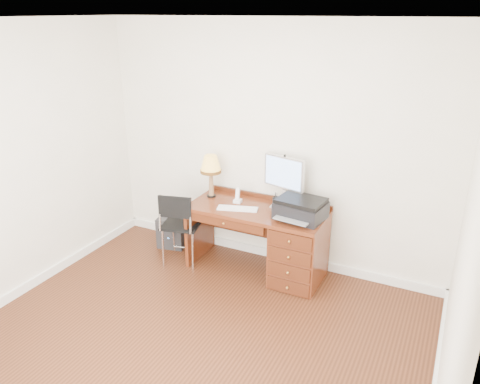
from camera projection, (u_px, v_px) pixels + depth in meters
The scene contains 12 objects.
ground at pixel (192, 342), 4.16m from camera, with size 4.00×4.00×0.00m, color #37190C.
room_shell at pixel (225, 300), 4.67m from camera, with size 4.00×4.00×4.00m.
desk at pixel (284, 242), 5.05m from camera, with size 1.50×0.67×0.75m.
monitor at pixel (283, 175), 5.00m from camera, with size 0.49×0.21×0.57m.
keyboard at pixel (238, 209), 5.04m from camera, with size 0.43×0.12×0.02m, color white.
mouse_pad at pixel (296, 217), 4.83m from camera, with size 0.21×0.21×0.04m.
printer at pixel (301, 209), 4.79m from camera, with size 0.52×0.43×0.21m.
leg_lamp at pixel (211, 167), 5.25m from camera, with size 0.24×0.24×0.49m.
phone at pixel (238, 198), 5.20m from camera, with size 0.09×0.09×0.17m.
pen_cup at pixel (276, 201), 5.13m from camera, with size 0.07×0.07×0.09m, color black.
chair at pixel (178, 221), 5.28m from camera, with size 0.50×0.51×0.88m.
equipment_box at pixel (173, 230), 5.83m from camera, with size 0.33×0.33×0.38m, color black.
Camera 1 is at (1.88, -2.85, 2.76)m, focal length 35.00 mm.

